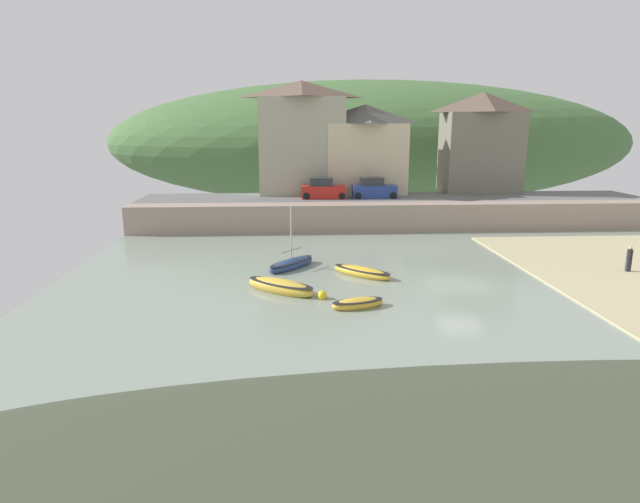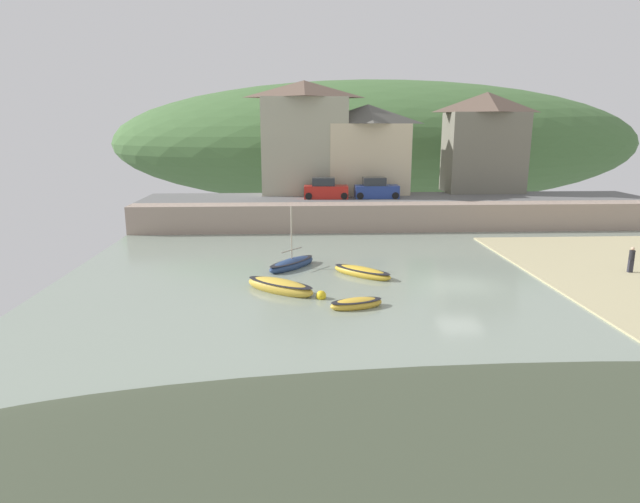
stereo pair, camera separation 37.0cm
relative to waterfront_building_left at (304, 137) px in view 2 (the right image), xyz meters
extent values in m
cube|color=gray|center=(8.68, -25.20, -7.99)|extent=(48.00, 40.00, 0.06)
ellipsoid|color=#3E4634|center=(8.68, -41.20, -7.69)|extent=(44.00, 10.00, 0.55)
cube|color=gray|center=(8.68, -8.20, -6.76)|extent=(48.00, 2.40, 2.40)
cube|color=#606060|center=(8.68, -4.50, -5.61)|extent=(48.00, 9.00, 0.10)
ellipsoid|color=#446A38|center=(11.62, 30.00, -1.45)|extent=(80.00, 44.00, 18.61)
cube|color=#A19F86|center=(0.00, 0.00, -0.88)|extent=(8.34, 5.75, 9.36)
pyramid|color=brown|center=(0.00, 0.00, 4.62)|extent=(8.64, 6.05, 1.64)
cube|color=beige|center=(6.36, 0.00, -2.12)|extent=(7.87, 5.86, 6.88)
pyramid|color=#4F4E48|center=(6.36, 0.00, 2.25)|extent=(8.17, 6.16, 1.87)
cube|color=#6D6A5B|center=(18.34, 0.00, -1.57)|extent=(7.70, 4.51, 7.99)
pyramid|color=brown|center=(18.34, 0.00, 3.41)|extent=(8.00, 4.81, 1.97)
ellipsoid|color=navy|center=(-1.23, -20.76, -7.74)|extent=(3.58, 4.01, 0.81)
ellipsoid|color=black|center=(-1.23, -20.76, -7.51)|extent=(3.51, 3.93, 0.12)
cylinder|color=#B2A893|center=(-1.23, -20.76, -5.61)|extent=(0.09, 0.09, 3.45)
cylinder|color=gray|center=(-1.23, -20.76, -6.77)|extent=(1.32, 1.59, 0.07)
ellipsoid|color=gold|center=(3.12, -22.86, -7.76)|extent=(3.87, 3.64, 0.72)
ellipsoid|color=black|center=(3.12, -22.86, -7.56)|extent=(3.79, 3.57, 0.12)
ellipsoid|color=gold|center=(-1.87, -25.89, -7.70)|extent=(4.36, 3.70, 0.95)
ellipsoid|color=black|center=(-1.87, -25.89, -7.44)|extent=(4.28, 3.63, 0.12)
ellipsoid|color=gold|center=(2.10, -28.77, -7.78)|extent=(2.99, 1.77, 0.65)
ellipsoid|color=black|center=(2.10, -28.77, -7.60)|extent=(2.93, 1.73, 0.12)
cube|color=#B4211A|center=(1.93, -4.50, -4.96)|extent=(4.15, 1.82, 1.20)
cube|color=#282D33|center=(1.68, -4.50, -4.01)|extent=(2.14, 1.56, 0.80)
cylinder|color=black|center=(3.58, -3.70, -5.24)|extent=(0.64, 0.22, 0.64)
cylinder|color=black|center=(3.58, -5.30, -5.24)|extent=(0.64, 0.22, 0.64)
cylinder|color=black|center=(0.28, -3.70, -5.24)|extent=(0.64, 0.22, 0.64)
cylinder|color=black|center=(0.28, -5.30, -5.24)|extent=(0.64, 0.22, 0.64)
cube|color=navy|center=(6.72, -4.50, -4.96)|extent=(4.10, 1.71, 1.20)
cube|color=#282D33|center=(6.47, -4.50, -4.01)|extent=(2.10, 1.50, 0.80)
cylinder|color=black|center=(8.37, -3.70, -5.24)|extent=(0.64, 0.22, 0.64)
cylinder|color=black|center=(8.37, -5.30, -5.24)|extent=(0.64, 0.22, 0.64)
cylinder|color=black|center=(5.07, -3.70, -5.24)|extent=(0.64, 0.22, 0.64)
cylinder|color=black|center=(5.07, -5.30, -5.24)|extent=(0.64, 0.22, 0.64)
cube|color=#282833|center=(19.98, -23.18, -7.45)|extent=(0.28, 0.20, 0.82)
cylinder|color=black|center=(19.98, -23.18, -6.75)|extent=(0.34, 0.34, 0.58)
sphere|color=#D1A889|center=(19.98, -23.18, -6.35)|extent=(0.22, 0.22, 0.22)
sphere|color=yellow|center=(0.37, -27.24, -7.80)|extent=(0.55, 0.55, 0.55)
camera|label=1|loc=(-1.32, -54.53, 1.06)|focal=29.98mm
camera|label=2|loc=(-0.95, -54.55, 1.06)|focal=29.98mm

